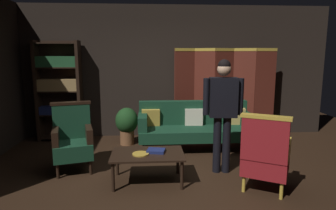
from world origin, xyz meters
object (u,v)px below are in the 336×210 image
Objects in this scene: coffee_table at (148,156)px; standing_figure at (223,106)px; folding_screen at (224,92)px; potted_plant at (127,124)px; armchair_gilt_accent at (266,155)px; bookshelf at (59,88)px; brass_tray at (141,154)px; velvet_couch at (194,125)px; armchair_wing_left at (73,139)px; book_navy_cloth at (156,151)px.

standing_figure is (1.12, 0.29, 0.65)m from coffee_table.
folding_screen is 2.77m from coffee_table.
armchair_gilt_accent is at bearing -48.11° from potted_plant.
folding_screen is 3.43m from bookshelf.
standing_figure is at bearing 15.41° from brass_tray.
folding_screen reaches higher than standing_figure.
velvet_couch is 1.25× the size of standing_figure.
potted_plant is (0.74, 1.26, -0.07)m from armchair_wing_left.
standing_figure is at bearing 13.90° from book_navy_cloth.
coffee_table is at bearing -120.90° from velvet_couch.
bookshelf is 9.01× the size of brass_tray.
coffee_table is at bearing -126.82° from folding_screen.
brass_tray is (-1.62, 0.31, -0.06)m from armchair_gilt_accent.
standing_figure reaches higher than brass_tray.
folding_screen is at bearing 54.75° from book_navy_cloth.
folding_screen reaches higher than book_navy_cloth.
folding_screen is at bearing 87.83° from armchair_gilt_accent.
bookshelf is 4.27m from armchair_gilt_accent.
brass_tray is (1.05, -0.59, -0.06)m from armchair_wing_left.
book_navy_cloth is 0.23m from brass_tray.
folding_screen is 2.05× the size of armchair_wing_left.
velvet_couch is at bearing -15.32° from bookshelf.
velvet_couch reaches higher than brass_tray.
bookshelf is at bearing 131.35° from book_navy_cloth.
potted_plant is at bearing 131.89° from armchair_gilt_accent.
armchair_wing_left reaches higher than brass_tray.
velvet_couch is 2.04× the size of armchair_gilt_accent.
armchair_wing_left reaches higher than book_navy_cloth.
folding_screen is 2.66m from book_navy_cloth.
coffee_table is at bearing -161.84° from book_navy_cloth.
bookshelf is 2.78× the size of potted_plant.
potted_plant reaches higher than coffee_table.
coffee_table is (-1.62, -2.17, -0.61)m from folding_screen.
coffee_table is 4.10× the size of book_navy_cloth.
potted_plant reaches higher than book_navy_cloth.
armchair_gilt_accent reaches higher than coffee_table.
velvet_couch is 1.96m from armchair_gilt_accent.
book_navy_cloth is at bearing 22.15° from brass_tray.
armchair_wing_left is at bearing -120.42° from potted_plant.
velvet_couch is at bearing 24.92° from armchair_wing_left.
folding_screen is at bearing 42.82° from velvet_couch.
bookshelf is 1.91m from armchair_wing_left.
armchair_gilt_accent reaches higher than velvet_couch.
velvet_couch is 1.34m from potted_plant.
coffee_table is 1.57m from armchair_gilt_accent.
armchair_wing_left reaches higher than coffee_table.
armchair_gilt_accent is at bearing -10.97° from brass_tray.
folding_screen is 1.13m from velvet_couch.
armchair_gilt_accent is 1.65m from brass_tray.
bookshelf is at bearing 126.97° from brass_tray.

